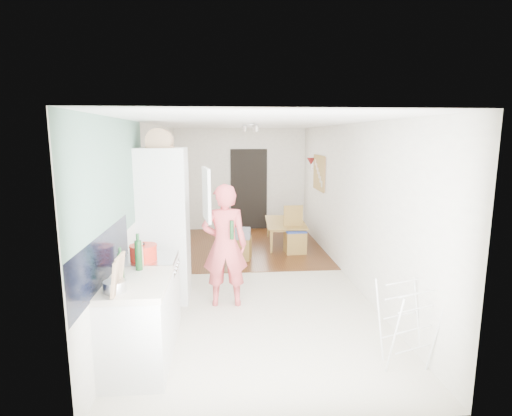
{
  "coord_description": "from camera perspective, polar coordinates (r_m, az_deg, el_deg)",
  "views": [
    {
      "loc": [
        -0.44,
        -6.32,
        2.3
      ],
      "look_at": [
        0.1,
        0.2,
        1.13
      ],
      "focal_mm": 28.0,
      "sensor_mm": 36.0,
      "label": 1
    }
  ],
  "objects": [
    {
      "name": "room_shell",
      "position": [
        6.42,
        -0.78,
        0.76
      ],
      "size": [
        3.2,
        7.0,
        2.5
      ],
      "primitive_type": null,
      "color": "white",
      "rests_on": "ground"
    },
    {
      "name": "floor",
      "position": [
        6.74,
        -0.75,
        -9.78
      ],
      "size": [
        3.2,
        7.0,
        0.01
      ],
      "primitive_type": "cube",
      "color": "beige",
      "rests_on": "ground"
    },
    {
      "name": "wood_floor_overlay",
      "position": [
        8.5,
        -1.63,
        -5.5
      ],
      "size": [
        3.2,
        3.3,
        0.01
      ],
      "primitive_type": "cube",
      "color": "#512D11",
      "rests_on": "room_shell"
    },
    {
      "name": "sage_wall_panel",
      "position": [
        4.49,
        -19.62,
        3.85
      ],
      "size": [
        0.02,
        3.0,
        1.3
      ],
      "primitive_type": "cube",
      "color": "slate",
      "rests_on": "room_shell"
    },
    {
      "name": "tile_splashback",
      "position": [
        4.1,
        -20.91,
        -6.78
      ],
      "size": [
        0.02,
        1.9,
        0.5
      ],
      "primitive_type": "cube",
      "color": "black",
      "rests_on": "room_shell"
    },
    {
      "name": "doorway_recess",
      "position": [
        9.9,
        -1.03,
        2.63
      ],
      "size": [
        0.9,
        0.04,
        2.0
      ],
      "primitive_type": "cube",
      "color": "black",
      "rests_on": "room_shell"
    },
    {
      "name": "base_cabinet",
      "position": [
        4.29,
        -16.47,
        -16.08
      ],
      "size": [
        0.6,
        0.9,
        0.86
      ],
      "primitive_type": "cube",
      "color": "silver",
      "rests_on": "room_shell"
    },
    {
      "name": "worktop",
      "position": [
        4.11,
        -16.8,
        -10.31
      ],
      "size": [
        0.62,
        0.92,
        0.06
      ],
      "primitive_type": "cube",
      "color": "beige",
      "rests_on": "room_shell"
    },
    {
      "name": "range_cooker",
      "position": [
        4.96,
        -14.72,
        -12.19
      ],
      "size": [
        0.6,
        0.6,
        0.88
      ],
      "primitive_type": "cube",
      "color": "silver",
      "rests_on": "room_shell"
    },
    {
      "name": "cooker_top",
      "position": [
        4.81,
        -14.97,
        -7.1
      ],
      "size": [
        0.6,
        0.6,
        0.04
      ],
      "primitive_type": "cube",
      "color": "silver",
      "rests_on": "room_shell"
    },
    {
      "name": "fridge_housing",
      "position": [
        5.73,
        -12.99,
        -2.42
      ],
      "size": [
        0.66,
        0.66,
        2.15
      ],
      "primitive_type": "cube",
      "color": "silver",
      "rests_on": "room_shell"
    },
    {
      "name": "fridge_door",
      "position": [
        5.3,
        -7.1,
        1.96
      ],
      "size": [
        0.14,
        0.56,
        0.7
      ],
      "primitive_type": "cube",
      "rotation": [
        0.0,
        0.0,
        -1.4
      ],
      "color": "silver",
      "rests_on": "room_shell"
    },
    {
      "name": "fridge_interior",
      "position": [
        5.61,
        -10.05,
        2.35
      ],
      "size": [
        0.02,
        0.52,
        0.66
      ],
      "primitive_type": "cube",
      "color": "white",
      "rests_on": "room_shell"
    },
    {
      "name": "pinboard",
      "position": [
        8.5,
        9.03,
        4.98
      ],
      "size": [
        0.03,
        0.9,
        0.7
      ],
      "primitive_type": "cube",
      "color": "tan",
      "rests_on": "room_shell"
    },
    {
      "name": "pinboard_frame",
      "position": [
        8.49,
        8.94,
        4.99
      ],
      "size": [
        0.0,
        0.94,
        0.74
      ],
      "primitive_type": "cube",
      "color": "olive",
      "rests_on": "room_shell"
    },
    {
      "name": "wall_sconce",
      "position": [
        9.1,
        7.85,
        6.62
      ],
      "size": [
        0.18,
        0.18,
        0.16
      ],
      "primitive_type": "cone",
      "color": "maroon",
      "rests_on": "room_shell"
    },
    {
      "name": "person",
      "position": [
        5.41,
        -4.5,
        -3.8
      ],
      "size": [
        0.73,
        0.48,
        1.99
      ],
      "primitive_type": "imported",
      "rotation": [
        0.0,
        0.0,
        3.13
      ],
      "color": "#D44E52",
      "rests_on": "floor"
    },
    {
      "name": "dining_table",
      "position": [
        8.61,
        4.36,
        -3.87
      ],
      "size": [
        0.77,
        1.27,
        0.43
      ],
      "primitive_type": "imported",
      "rotation": [
        0.0,
        0.0,
        1.5
      ],
      "color": "olive",
      "rests_on": "floor"
    },
    {
      "name": "dining_chair",
      "position": [
        7.97,
        5.61,
        -3.17
      ],
      "size": [
        0.41,
        0.41,
        0.93
      ],
      "primitive_type": null,
      "rotation": [
        0.0,
        0.0,
        0.05
      ],
      "color": "olive",
      "rests_on": "floor"
    },
    {
      "name": "stool",
      "position": [
        7.58,
        -2.05,
        -5.78
      ],
      "size": [
        0.4,
        0.4,
        0.43
      ],
      "primitive_type": null,
      "rotation": [
        0.0,
        0.0,
        -0.23
      ],
      "color": "olive",
      "rests_on": "floor"
    },
    {
      "name": "grey_drape",
      "position": [
        7.47,
        -2.25,
        -3.64
      ],
      "size": [
        0.41,
        0.41,
        0.17
      ],
      "primitive_type": "cube",
      "rotation": [
        0.0,
        0.0,
        -0.11
      ],
      "color": "gray",
      "rests_on": "stool"
    },
    {
      "name": "drying_rack",
      "position": [
        4.44,
        20.73,
        -15.47
      ],
      "size": [
        0.54,
        0.51,
        0.85
      ],
      "primitive_type": null,
      "rotation": [
        0.0,
        0.0,
        0.33
      ],
      "color": "silver",
      "rests_on": "floor"
    },
    {
      "name": "bread_bin",
      "position": [
        5.57,
        -13.6,
        9.31
      ],
      "size": [
        0.41,
        0.4,
        0.19
      ],
      "primitive_type": null,
      "rotation": [
        0.0,
        0.0,
        0.2
      ],
      "color": "tan",
      "rests_on": "fridge_housing"
    },
    {
      "name": "red_casserole",
      "position": [
        4.7,
        -15.78,
        -6.14
      ],
      "size": [
        0.36,
        0.36,
        0.18
      ],
      "primitive_type": "cylinder",
      "rotation": [
        0.0,
        0.0,
        -0.17
      ],
      "color": "red",
      "rests_on": "cooker_top"
    },
    {
      "name": "steel_pan",
      "position": [
        3.87,
        -19.52,
        -10.49
      ],
      "size": [
        0.25,
        0.25,
        0.1
      ],
      "primitive_type": "cylinder",
      "rotation": [
        0.0,
        0.0,
        0.28
      ],
      "color": "silver",
      "rests_on": "worktop"
    },
    {
      "name": "held_bottle",
      "position": [
        5.26,
        -3.48,
        -3.14
      ],
      "size": [
        0.05,
        0.05,
        0.25
      ],
      "primitive_type": "cylinder",
      "color": "#153D1B",
      "rests_on": "person"
    },
    {
      "name": "bottle_a",
      "position": [
        4.36,
        -16.43,
        -6.52
      ],
      "size": [
        0.08,
        0.08,
        0.31
      ],
      "primitive_type": "cylinder",
      "rotation": [
        0.0,
        0.0,
        0.05
      ],
      "color": "#153D1B",
      "rests_on": "worktop"
    },
    {
      "name": "bottle_b",
      "position": [
        4.17,
        -18.76,
        -7.85
      ],
      "size": [
        0.07,
        0.07,
        0.25
      ],
      "primitive_type": "cylinder",
      "rotation": [
        0.0,
        0.0,
        -0.23
      ],
      "color": "#153D1B",
      "rests_on": "worktop"
    },
    {
      "name": "bottle_c",
      "position": [
        4.02,
        -19.22,
        -8.94
      ],
      "size": [
        0.09,
        0.09,
        0.2
      ],
      "primitive_type": "cylinder",
      "rotation": [
        0.0,
        0.0,
        0.15
      ],
      "color": "beige",
      "rests_on": "worktop"
    },
    {
      "name": "pepper_mill_front",
      "position": [
        4.55,
        -16.37,
        -6.56
      ],
      "size": [
        0.06,
        0.06,
        0.21
      ],
      "primitive_type": "cylinder",
      "rotation": [
        0.0,
        0.0,
        0.04
      ],
      "color": "tan",
      "rests_on": "worktop"
    },
    {
      "name": "pepper_mill_back",
      "position": [
        4.47,
        -16.17,
        -6.71
      ],
      "size": [
        0.07,
        0.07,
        0.22
      ],
      "primitive_type": "cylinder",
      "rotation": [
        0.0,
        0.0,
        -0.23
      ],
      "color": "tan",
      "rests_on": "worktop"
    },
    {
      "name": "chopping_boards",
      "position": [
        3.77,
        -19.15,
        -9.0
      ],
      "size": [
        0.05,
        0.26,
        0.35
      ],
      "primitive_type": null,
      "rotation": [
        0.0,
        0.0,
        -0.04
      ],
      "color": "tan",
      "rests_on": "worktop"
    }
  ]
}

